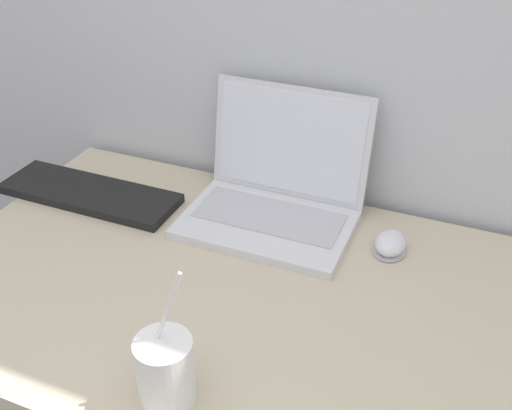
# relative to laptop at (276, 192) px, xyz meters

# --- Properties ---
(laptop) EXTENTS (0.35, 0.28, 0.26)m
(laptop) POSITION_rel_laptop_xyz_m (0.00, 0.00, 0.00)
(laptop) COLOR silver
(laptop) RESTS_ON desk
(drink_cup) EXTENTS (0.08, 0.08, 0.22)m
(drink_cup) POSITION_rel_laptop_xyz_m (0.03, -0.51, -0.00)
(drink_cup) COLOR white
(drink_cup) RESTS_ON desk
(computer_mouse) EXTENTS (0.06, 0.08, 0.04)m
(computer_mouse) POSITION_rel_laptop_xyz_m (0.25, -0.03, -0.04)
(computer_mouse) COLOR #B2B2B7
(computer_mouse) RESTS_ON desk
(external_keyboard) EXTENTS (0.41, 0.13, 0.02)m
(external_keyboard) POSITION_rel_laptop_xyz_m (-0.41, -0.09, -0.05)
(external_keyboard) COLOR black
(external_keyboard) RESTS_ON desk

